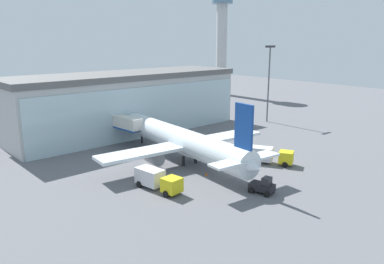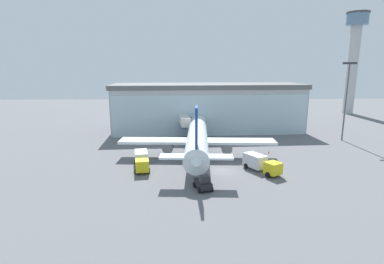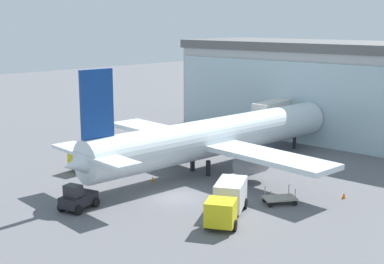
# 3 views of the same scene
# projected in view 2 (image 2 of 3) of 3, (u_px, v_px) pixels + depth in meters

# --- Properties ---
(ground) EXTENTS (240.00, 240.00, 0.00)m
(ground) POSITION_uv_depth(u_px,v_px,m) (222.00, 171.00, 51.20)
(ground) COLOR slate
(terminal_building) EXTENTS (52.87, 18.22, 12.96)m
(terminal_building) POSITION_uv_depth(u_px,v_px,m) (208.00, 107.00, 83.25)
(terminal_building) COLOR #B1B1B1
(terminal_building) RESTS_ON ground
(jet_bridge) EXTENTS (3.83, 14.02, 5.73)m
(jet_bridge) POSITION_uv_depth(u_px,v_px,m) (183.00, 119.00, 76.21)
(jet_bridge) COLOR silver
(jet_bridge) RESTS_ON ground
(control_tower) EXTENTS (7.92, 7.92, 37.09)m
(control_tower) POSITION_uv_depth(u_px,v_px,m) (354.00, 53.00, 111.01)
(control_tower) COLOR #B8B8B8
(control_tower) RESTS_ON ground
(apron_light_mast) EXTENTS (3.20, 0.40, 18.55)m
(apron_light_mast) POSITION_uv_depth(u_px,v_px,m) (347.00, 95.00, 70.46)
(apron_light_mast) COLOR #59595E
(apron_light_mast) RESTS_ON ground
(airplane) EXTENTS (30.48, 36.67, 11.68)m
(airplane) POSITION_uv_depth(u_px,v_px,m) (197.00, 138.00, 59.45)
(airplane) COLOR white
(airplane) RESTS_ON ground
(catering_truck) EXTENTS (3.52, 7.57, 2.65)m
(catering_truck) POSITION_uv_depth(u_px,v_px,m) (142.00, 160.00, 52.29)
(catering_truck) COLOR yellow
(catering_truck) RESTS_ON ground
(fuel_truck) EXTENTS (5.57, 7.42, 2.65)m
(fuel_truck) POSITION_uv_depth(u_px,v_px,m) (261.00, 163.00, 50.61)
(fuel_truck) COLOR yellow
(fuel_truck) RESTS_ON ground
(baggage_cart) EXTENTS (2.87, 3.22, 1.50)m
(baggage_cart) POSITION_uv_depth(u_px,v_px,m) (259.00, 159.00, 56.36)
(baggage_cart) COLOR #9E998C
(baggage_cart) RESTS_ON ground
(pushback_tug) EXTENTS (2.92, 3.58, 2.30)m
(pushback_tug) POSITION_uv_depth(u_px,v_px,m) (203.00, 183.00, 43.02)
(pushback_tug) COLOR black
(pushback_tug) RESTS_ON ground
(safety_cone_nose) EXTENTS (0.36, 0.36, 0.55)m
(safety_cone_nose) POSITION_uv_depth(u_px,v_px,m) (192.00, 166.00, 52.63)
(safety_cone_nose) COLOR orange
(safety_cone_nose) RESTS_ON ground
(safety_cone_wingtip) EXTENTS (0.36, 0.36, 0.55)m
(safety_cone_wingtip) POSITION_uv_depth(u_px,v_px,m) (269.00, 152.00, 61.63)
(safety_cone_wingtip) COLOR orange
(safety_cone_wingtip) RESTS_ON ground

